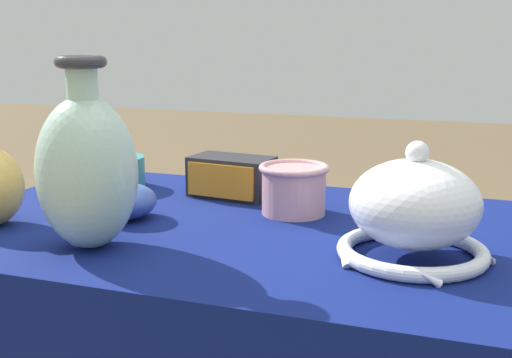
{
  "coord_description": "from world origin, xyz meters",
  "views": [
    {
      "loc": [
        0.27,
        -0.98,
        1.0
      ],
      "look_at": [
        -0.04,
        -0.1,
        0.79
      ],
      "focal_mm": 45.0,
      "sensor_mm": 36.0,
      "label": 1
    }
  ],
  "objects": [
    {
      "name": "mosaic_tile_box",
      "position": [
        -0.19,
        0.18,
        0.72
      ],
      "size": [
        0.17,
        0.11,
        0.08
      ],
      "rotation": [
        0.0,
        0.0,
        -0.11
      ],
      "color": "#232328",
      "rests_on": "display_table"
    },
    {
      "name": "vase_dome_bell",
      "position": [
        0.19,
        -0.08,
        0.75
      ],
      "size": [
        0.22,
        0.23,
        0.17
      ],
      "color": "white",
      "rests_on": "display_table"
    },
    {
      "name": "display_table",
      "position": [
        0.0,
        -0.02,
        0.61
      ],
      "size": [
        1.23,
        0.65,
        0.68
      ],
      "color": "olive",
      "rests_on": "ground_plane"
    },
    {
      "name": "bowl_shallow_cobalt",
      "position": [
        -0.3,
        -0.04,
        0.72
      ],
      "size": [
        0.11,
        0.11,
        0.06
      ],
      "primitive_type": "ellipsoid",
      "color": "#3851A8",
      "rests_on": "display_table"
    },
    {
      "name": "vase_tall_bulbous",
      "position": [
        -0.27,
        -0.19,
        0.81
      ],
      "size": [
        0.15,
        0.15,
        0.29
      ],
      "color": "#A8CCB7",
      "rests_on": "display_table"
    },
    {
      "name": "pot_squat_teal",
      "position": [
        -0.46,
        0.17,
        0.72
      ],
      "size": [
        0.14,
        0.14,
        0.06
      ],
      "primitive_type": "cylinder",
      "color": "teal",
      "rests_on": "display_table"
    },
    {
      "name": "cup_wide_rose",
      "position": [
        -0.03,
        0.09,
        0.73
      ],
      "size": [
        0.13,
        0.13,
        0.09
      ],
      "color": "#D19399",
      "rests_on": "display_table"
    }
  ]
}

